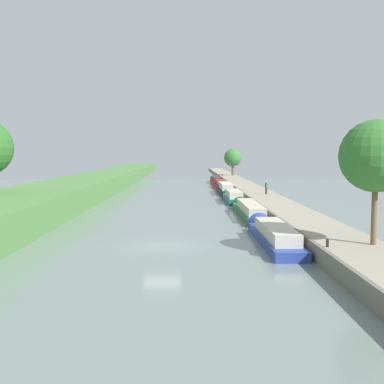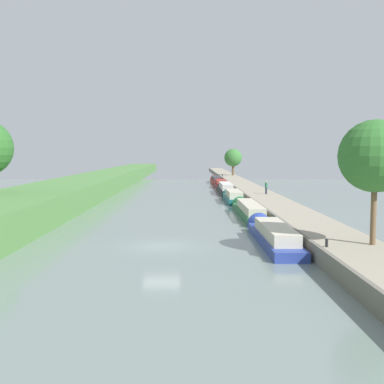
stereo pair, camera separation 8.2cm
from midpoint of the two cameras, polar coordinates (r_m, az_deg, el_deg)
name	(u,v)px [view 1 (the left image)]	position (r m, az deg, el deg)	size (l,w,h in m)	color
ground_plane	(162,246)	(31.56, -3.75, -6.64)	(160.00, 160.00, 0.00)	slate
right_towpath	(329,238)	(32.82, 16.34, -5.47)	(4.08, 260.00, 1.03)	#9E937F
stone_quay	(297,238)	(32.25, 12.65, -5.52)	(0.25, 260.00, 1.08)	#6B665B
narrowboat_blue	(273,234)	(33.41, 9.75, -5.09)	(2.05, 12.72, 2.07)	#283D93
narrowboat_green	(249,210)	(46.96, 6.88, -2.19)	(1.93, 15.20, 2.01)	#1E6033
narrowboat_teal	(233,197)	(60.48, 4.98, -0.58)	(2.00, 10.79, 2.13)	#195B60
narrowboat_black	(225,189)	(72.63, 4.04, 0.39)	(1.94, 12.78, 2.21)	black
narrowboat_maroon	(220,184)	(85.28, 3.46, 0.96)	(2.14, 10.89, 2.07)	maroon
narrowboat_red	(216,180)	(98.27, 2.88, 1.47)	(1.87, 13.95, 1.88)	maroon
tree_rightbank_near	(376,156)	(28.23, 21.50, 4.08)	(4.11, 4.11, 7.11)	brown
tree_rightbank_midnear	(233,158)	(109.26, 4.99, 4.19)	(4.11, 4.11, 6.18)	brown
person_walking	(266,187)	(59.97, 9.02, 0.58)	(0.34, 0.34, 1.66)	#282D42
mooring_bollard_near	(327,243)	(27.14, 16.14, -6.00)	(0.16, 0.16, 0.45)	black
mooring_bollard_far	(222,175)	(104.66, 3.71, 2.05)	(0.16, 0.16, 0.45)	black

